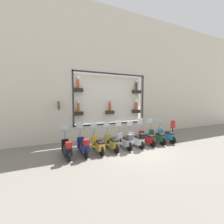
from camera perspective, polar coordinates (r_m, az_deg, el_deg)
ground_plane at (r=9.52m, az=8.84°, el=-13.69°), size 120.00×120.00×0.00m
building_facade at (r=12.41m, az=-0.57°, el=14.92°), size 1.23×36.00×10.17m
scooter_teal_0 at (r=11.43m, az=20.10°, el=-8.54°), size 1.81×0.61×1.64m
scooter_green_1 at (r=10.84m, az=16.87°, el=-9.13°), size 1.81×0.61×1.66m
scooter_red_2 at (r=10.30m, az=13.28°, el=-9.81°), size 1.80×0.60×1.70m
scooter_white_3 at (r=9.74m, az=9.53°, el=-10.42°), size 1.80×0.60×1.54m
scooter_silver_4 at (r=9.30m, az=5.06°, el=-10.96°), size 1.81×0.60×1.69m
scooter_olive_5 at (r=8.97m, az=0.04°, el=-11.79°), size 1.81×0.60×1.60m
scooter_yellow_6 at (r=8.66m, az=-5.21°, el=-12.50°), size 1.80×0.61×1.58m
scooter_navy_7 at (r=8.35m, az=-10.76°, el=-12.83°), size 1.81×0.61×1.64m
scooter_black_8 at (r=8.18m, az=-16.73°, el=-13.41°), size 1.80×0.60×1.58m
shop_sign_post at (r=11.97m, az=22.09°, el=-6.24°), size 0.36×0.45×1.51m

